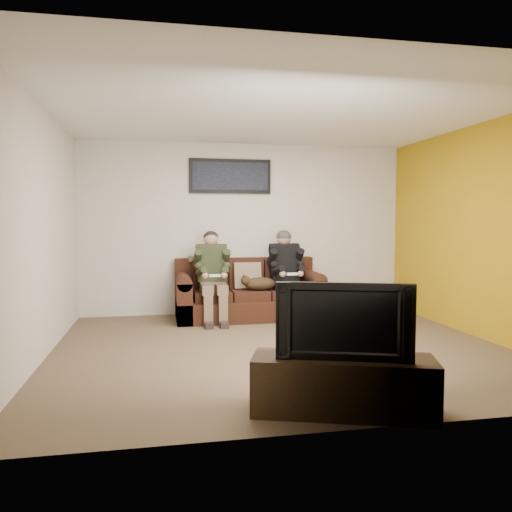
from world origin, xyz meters
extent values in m
plane|color=brown|center=(0.00, 0.00, 0.00)|extent=(5.00, 5.00, 0.00)
plane|color=silver|center=(0.00, 0.00, 2.60)|extent=(5.00, 5.00, 0.00)
plane|color=beige|center=(0.00, 2.25, 1.30)|extent=(5.00, 0.00, 5.00)
plane|color=beige|center=(0.00, -2.25, 1.30)|extent=(5.00, 0.00, 5.00)
plane|color=beige|center=(-2.50, 0.00, 1.30)|extent=(0.00, 4.50, 4.50)
plane|color=beige|center=(2.50, 0.00, 1.30)|extent=(0.00, 4.50, 4.50)
plane|color=#AF8711|center=(2.49, 0.00, 1.30)|extent=(0.00, 4.50, 4.50)
cube|color=#351A0F|center=(-0.05, 1.75, 0.14)|extent=(2.11, 0.91, 0.29)
cube|color=#351A0F|center=(-0.05, 2.11, 0.57)|extent=(2.11, 0.19, 0.57)
cube|color=#351A0F|center=(-0.99, 1.75, 0.29)|extent=(0.21, 0.91, 0.57)
cube|color=#351A0F|center=(0.90, 1.75, 0.29)|extent=(0.21, 0.91, 0.57)
cylinder|color=#351A0F|center=(-0.99, 1.75, 0.57)|extent=(0.21, 0.91, 0.21)
cylinder|color=#351A0F|center=(0.90, 1.75, 0.57)|extent=(0.21, 0.91, 0.21)
cube|color=#33190F|center=(-0.59, 1.70, 0.35)|extent=(0.52, 0.57, 0.13)
cube|color=#33190F|center=(-0.59, 1.97, 0.63)|extent=(0.52, 0.13, 0.42)
cube|color=#33190F|center=(-0.05, 1.70, 0.35)|extent=(0.52, 0.57, 0.13)
cube|color=#33190F|center=(-0.05, 1.97, 0.63)|extent=(0.52, 0.13, 0.42)
cube|color=#33190F|center=(0.50, 1.70, 0.35)|extent=(0.52, 0.57, 0.13)
cube|color=#33190F|center=(0.50, 1.97, 0.63)|extent=(0.52, 0.13, 0.42)
cube|color=#7F6D53|center=(-0.05, 1.86, 0.61)|extent=(0.40, 0.19, 0.40)
cube|color=gray|center=(-0.68, 2.09, 0.86)|extent=(0.43, 0.21, 0.08)
cube|color=brown|center=(-0.59, 1.67, 0.49)|extent=(0.36, 0.30, 0.14)
cube|color=#2A301D|center=(-0.59, 1.77, 0.79)|extent=(0.40, 0.30, 0.53)
cylinder|color=#2A301D|center=(-0.59, 1.79, 1.00)|extent=(0.44, 0.18, 0.18)
sphere|color=tan|center=(-0.59, 1.81, 1.16)|extent=(0.21, 0.21, 0.21)
cube|color=brown|center=(-0.69, 1.47, 0.48)|extent=(0.15, 0.42, 0.13)
cube|color=brown|center=(-0.49, 1.47, 0.48)|extent=(0.15, 0.42, 0.13)
cube|color=brown|center=(-0.69, 1.27, 0.21)|extent=(0.12, 0.13, 0.42)
cube|color=brown|center=(-0.49, 1.27, 0.21)|extent=(0.12, 0.13, 0.42)
cube|color=black|center=(-0.69, 1.19, 0.04)|extent=(0.11, 0.26, 0.08)
cube|color=black|center=(-0.49, 1.19, 0.04)|extent=(0.11, 0.26, 0.08)
cylinder|color=#2A301D|center=(-0.79, 1.70, 0.89)|extent=(0.11, 0.30, 0.28)
cylinder|color=#2A301D|center=(-0.39, 1.70, 0.89)|extent=(0.11, 0.30, 0.28)
cylinder|color=#2A301D|center=(-0.76, 1.48, 0.73)|extent=(0.14, 0.32, 0.15)
cylinder|color=#2A301D|center=(-0.42, 1.48, 0.73)|extent=(0.14, 0.32, 0.15)
sphere|color=tan|center=(-0.72, 1.36, 0.68)|extent=(0.09, 0.09, 0.09)
sphere|color=tan|center=(-0.46, 1.36, 0.68)|extent=(0.09, 0.09, 0.09)
cube|color=white|center=(-0.59, 1.34, 0.68)|extent=(0.15, 0.04, 0.03)
ellipsoid|color=black|center=(-0.59, 1.83, 1.19)|extent=(0.22, 0.22, 0.17)
cube|color=black|center=(0.50, 1.67, 0.49)|extent=(0.36, 0.30, 0.14)
cube|color=black|center=(0.50, 1.77, 0.79)|extent=(0.40, 0.30, 0.53)
cylinder|color=black|center=(0.50, 1.79, 1.00)|extent=(0.44, 0.18, 0.18)
sphere|color=#A1735A|center=(0.50, 1.81, 1.16)|extent=(0.21, 0.21, 0.21)
cube|color=black|center=(0.40, 1.47, 0.48)|extent=(0.15, 0.42, 0.13)
cube|color=black|center=(0.60, 1.47, 0.48)|extent=(0.15, 0.42, 0.13)
cube|color=black|center=(0.40, 1.27, 0.21)|extent=(0.12, 0.13, 0.42)
cube|color=black|center=(0.60, 1.27, 0.21)|extent=(0.12, 0.13, 0.42)
cube|color=black|center=(0.40, 1.19, 0.04)|extent=(0.11, 0.26, 0.08)
cube|color=black|center=(0.60, 1.19, 0.04)|extent=(0.11, 0.26, 0.08)
cylinder|color=black|center=(0.30, 1.70, 0.89)|extent=(0.11, 0.30, 0.28)
cylinder|color=black|center=(0.70, 1.70, 0.89)|extent=(0.11, 0.30, 0.28)
cylinder|color=black|center=(0.33, 1.48, 0.73)|extent=(0.14, 0.32, 0.15)
cylinder|color=black|center=(0.67, 1.48, 0.73)|extent=(0.14, 0.32, 0.15)
sphere|color=#A1735A|center=(0.37, 1.36, 0.68)|extent=(0.09, 0.09, 0.09)
sphere|color=#A1735A|center=(0.63, 1.36, 0.68)|extent=(0.09, 0.09, 0.09)
cube|color=white|center=(0.50, 1.34, 0.68)|extent=(0.15, 0.04, 0.03)
ellipsoid|color=black|center=(0.50, 1.81, 1.19)|extent=(0.22, 0.22, 0.19)
ellipsoid|color=#45311B|center=(0.10, 1.64, 0.52)|extent=(0.47, 0.26, 0.19)
sphere|color=#45311B|center=(-0.12, 1.61, 0.57)|extent=(0.14, 0.14, 0.14)
cone|color=#45311B|center=(-0.14, 1.57, 0.64)|extent=(0.04, 0.04, 0.04)
cone|color=#45311B|center=(-0.14, 1.64, 0.64)|extent=(0.04, 0.04, 0.04)
cylinder|color=#45311B|center=(0.34, 1.69, 0.48)|extent=(0.26, 0.13, 0.08)
cube|color=black|center=(-0.25, 2.22, 2.10)|extent=(1.25, 0.04, 0.52)
cube|color=black|center=(-0.25, 2.19, 2.10)|extent=(1.15, 0.01, 0.42)
cube|color=black|center=(-0.01, -1.95, 0.21)|extent=(1.40, 0.83, 0.42)
imported|color=black|center=(-0.01, -1.95, 0.70)|extent=(0.97, 0.43, 0.56)
camera|label=1|loc=(-1.33, -5.36, 1.42)|focal=35.00mm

